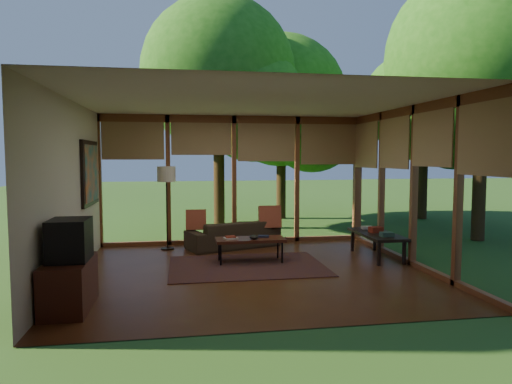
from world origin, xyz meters
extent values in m
plane|color=#5E3018|center=(0.00, 0.00, 0.00)|extent=(5.50, 5.50, 0.00)
plane|color=white|center=(0.00, 0.00, 2.70)|extent=(5.50, 5.50, 0.00)
cube|color=beige|center=(-2.75, 0.00, 1.35)|extent=(0.04, 5.00, 2.70)
cube|color=beige|center=(0.00, -2.50, 1.35)|extent=(5.50, 0.04, 2.70)
cube|color=brown|center=(0.00, 2.50, 1.35)|extent=(5.50, 0.12, 2.70)
cube|color=brown|center=(2.75, 0.00, 1.35)|extent=(0.12, 5.00, 2.70)
plane|color=#2C5620|center=(8.00, 8.00, -0.01)|extent=(40.00, 40.00, 0.00)
cylinder|color=#372614|center=(-0.14, 4.69, 2.52)|extent=(0.28, 0.28, 5.05)
sphere|color=#1C5814|center=(-0.14, 4.69, 3.92)|extent=(3.93, 3.93, 3.93)
cylinder|color=#372614|center=(1.84, 6.25, 2.24)|extent=(0.28, 0.28, 4.49)
sphere|color=#1C5814|center=(1.84, 6.25, 3.49)|extent=(3.89, 3.89, 3.89)
cylinder|color=#372614|center=(5.20, 1.94, 2.55)|extent=(0.28, 0.28, 5.10)
sphere|color=#1C5814|center=(5.20, 1.94, 3.96)|extent=(3.92, 3.92, 3.92)
cylinder|color=#372614|center=(5.70, 5.40, 2.12)|extent=(0.28, 0.28, 4.25)
sphere|color=#1C5814|center=(5.70, 5.40, 3.30)|extent=(3.22, 3.22, 3.22)
cube|color=brown|center=(-0.04, 0.37, 0.01)|extent=(2.58, 1.83, 0.01)
imported|color=#392C1C|center=(-0.08, 2.00, 0.27)|extent=(1.99, 1.30, 0.54)
cube|color=maroon|center=(-0.83, 1.95, 0.58)|extent=(0.40, 0.21, 0.42)
cube|color=maroon|center=(0.67, 1.95, 0.60)|extent=(0.45, 0.24, 0.47)
cube|color=beige|center=(-0.29, 0.59, 0.44)|extent=(0.25, 0.22, 0.03)
cube|color=maroon|center=(-0.29, 0.59, 0.47)|extent=(0.18, 0.15, 0.03)
cube|color=black|center=(0.31, 0.72, 0.44)|extent=(0.21, 0.18, 0.03)
ellipsoid|color=black|center=(0.11, 0.54, 0.46)|extent=(0.16, 0.16, 0.07)
cube|color=#4A1F14|center=(-2.47, -1.41, 0.30)|extent=(0.50, 1.00, 0.60)
cube|color=black|center=(-2.45, -1.41, 0.85)|extent=(0.45, 0.55, 0.50)
cube|color=#2D4F43|center=(2.40, 0.24, 0.49)|extent=(0.22, 0.16, 0.08)
cube|color=maroon|center=(2.40, 0.69, 0.51)|extent=(0.25, 0.19, 0.10)
cube|color=beige|center=(2.40, 1.09, 0.48)|extent=(0.22, 0.17, 0.05)
cylinder|color=black|center=(-1.40, 2.02, 0.01)|extent=(0.26, 0.26, 0.03)
cylinder|color=black|center=(-1.40, 2.02, 0.79)|extent=(0.03, 0.03, 1.52)
cylinder|color=beige|center=(-1.40, 2.02, 1.50)|extent=(0.36, 0.36, 0.30)
cube|color=#4A1F14|center=(0.06, 0.64, 0.40)|extent=(1.20, 0.50, 0.05)
cylinder|color=black|center=(-0.47, 0.46, 0.19)|extent=(0.03, 0.03, 0.38)
cylinder|color=black|center=(0.59, 0.46, 0.19)|extent=(0.03, 0.03, 0.38)
cylinder|color=black|center=(-0.47, 0.82, 0.19)|extent=(0.03, 0.03, 0.38)
cylinder|color=black|center=(0.59, 0.82, 0.19)|extent=(0.03, 0.03, 0.38)
cube|color=black|center=(2.40, 0.64, 0.43)|extent=(0.60, 1.40, 0.05)
cube|color=black|center=(2.17, 0.04, 0.20)|extent=(0.05, 0.05, 0.40)
cube|color=black|center=(2.63, 0.04, 0.20)|extent=(0.05, 0.05, 0.40)
cube|color=black|center=(2.17, 1.24, 0.20)|extent=(0.05, 0.05, 0.40)
cube|color=black|center=(2.63, 1.24, 0.20)|extent=(0.05, 0.05, 0.40)
cube|color=black|center=(-2.72, 1.40, 1.55)|extent=(0.05, 1.35, 1.15)
cube|color=#1A6479|center=(-2.69, 1.40, 1.55)|extent=(0.02, 1.20, 1.00)
camera|label=1|loc=(-1.13, -7.11, 1.85)|focal=32.00mm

